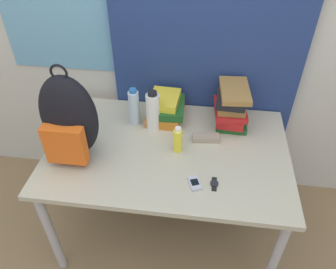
% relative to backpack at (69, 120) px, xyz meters
% --- Properties ---
extents(wall_back, '(6.00, 0.06, 2.50)m').
position_rel_backpack_xyz_m(wall_back, '(0.49, 0.62, 0.31)').
color(wall_back, beige).
rests_on(wall_back, ground_plane).
extents(curtain_blue, '(1.13, 0.04, 2.50)m').
position_rel_backpack_xyz_m(curtain_blue, '(0.66, 0.57, 0.31)').
color(curtain_blue, navy).
rests_on(curtain_blue, ground_plane).
extents(desk, '(1.33, 0.87, 0.71)m').
position_rel_backpack_xyz_m(desk, '(0.49, 0.10, -0.30)').
color(desk, '#B7B299').
rests_on(desk, ground_plane).
extents(backpack, '(0.30, 0.23, 0.53)m').
position_rel_backpack_xyz_m(backpack, '(0.00, 0.00, 0.00)').
color(backpack, black).
rests_on(backpack, desk).
extents(book_stack_left, '(0.23, 0.28, 0.15)m').
position_rel_backpack_xyz_m(book_stack_left, '(0.44, 0.39, -0.16)').
color(book_stack_left, orange).
rests_on(book_stack_left, desk).
extents(book_stack_center, '(0.21, 0.29, 0.24)m').
position_rel_backpack_xyz_m(book_stack_center, '(0.83, 0.39, -0.11)').
color(book_stack_center, '#1E5623').
rests_on(book_stack_center, desk).
extents(water_bottle, '(0.06, 0.06, 0.24)m').
position_rel_backpack_xyz_m(water_bottle, '(0.26, 0.31, -0.11)').
color(water_bottle, silver).
rests_on(water_bottle, desk).
extents(sports_bottle, '(0.08, 0.08, 0.25)m').
position_rel_backpack_xyz_m(sports_bottle, '(0.38, 0.28, -0.11)').
color(sports_bottle, white).
rests_on(sports_bottle, desk).
extents(sunscreen_bottle, '(0.05, 0.05, 0.16)m').
position_rel_backpack_xyz_m(sunscreen_bottle, '(0.54, 0.10, -0.16)').
color(sunscreen_bottle, yellow).
rests_on(sunscreen_bottle, desk).
extents(cell_phone, '(0.08, 0.10, 0.02)m').
position_rel_backpack_xyz_m(cell_phone, '(0.66, -0.14, -0.22)').
color(cell_phone, '#B7BCC6').
rests_on(cell_phone, desk).
extents(sunglasses_case, '(0.16, 0.07, 0.04)m').
position_rel_backpack_xyz_m(sunglasses_case, '(0.69, 0.20, -0.21)').
color(sunglasses_case, gray).
rests_on(sunglasses_case, desk).
extents(wristwatch, '(0.04, 0.09, 0.01)m').
position_rel_backpack_xyz_m(wristwatch, '(0.75, -0.13, -0.22)').
color(wristwatch, black).
rests_on(wristwatch, desk).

